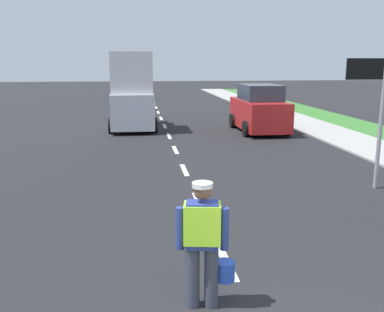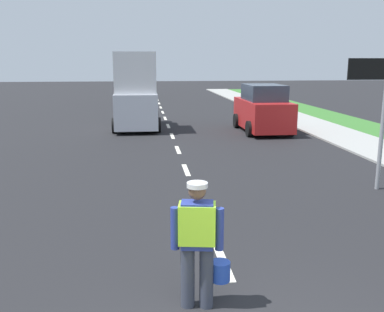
{
  "view_description": "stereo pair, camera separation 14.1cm",
  "coord_description": "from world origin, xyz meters",
  "px_view_note": "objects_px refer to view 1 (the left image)",
  "views": [
    {
      "loc": [
        -1.35,
        -3.6,
        3.12
      ],
      "look_at": [
        -0.17,
        5.6,
        1.1
      ],
      "focal_mm": 40.63,
      "sensor_mm": 36.0,
      "label": 1
    },
    {
      "loc": [
        -1.21,
        -3.62,
        3.12
      ],
      "look_at": [
        -0.17,
        5.6,
        1.1
      ],
      "focal_mm": 40.63,
      "sensor_mm": 36.0,
      "label": 2
    }
  ],
  "objects_px": {
    "road_worker": "(204,239)",
    "car_oncoming_third": "(129,86)",
    "car_parked_far": "(259,110)",
    "delivery_truck": "(132,95)",
    "lane_direction_sign": "(374,92)"
  },
  "relations": [
    {
      "from": "road_worker",
      "to": "car_oncoming_third",
      "type": "relative_size",
      "value": 0.42
    },
    {
      "from": "car_oncoming_third",
      "to": "car_parked_far",
      "type": "distance_m",
      "value": 20.44
    },
    {
      "from": "car_oncoming_third",
      "to": "delivery_truck",
      "type": "bearing_deg",
      "value": -88.73
    },
    {
      "from": "lane_direction_sign",
      "to": "road_worker",
      "type": "bearing_deg",
      "value": -135.43
    },
    {
      "from": "delivery_truck",
      "to": "car_oncoming_third",
      "type": "relative_size",
      "value": 1.16
    },
    {
      "from": "road_worker",
      "to": "car_oncoming_third",
      "type": "xyz_separation_m",
      "value": [
        -1.38,
        33.52,
        0.1
      ]
    },
    {
      "from": "delivery_truck",
      "to": "lane_direction_sign",
      "type": "bearing_deg",
      "value": -61.52
    },
    {
      "from": "lane_direction_sign",
      "to": "delivery_truck",
      "type": "xyz_separation_m",
      "value": [
        -5.85,
        10.78,
        -0.8
      ]
    },
    {
      "from": "road_worker",
      "to": "lane_direction_sign",
      "type": "height_order",
      "value": "lane_direction_sign"
    },
    {
      "from": "lane_direction_sign",
      "to": "car_oncoming_third",
      "type": "distance_m",
      "value": 29.43
    },
    {
      "from": "road_worker",
      "to": "delivery_truck",
      "type": "height_order",
      "value": "delivery_truck"
    },
    {
      "from": "road_worker",
      "to": "car_oncoming_third",
      "type": "bearing_deg",
      "value": 92.36
    },
    {
      "from": "road_worker",
      "to": "car_parked_far",
      "type": "relative_size",
      "value": 0.4
    },
    {
      "from": "car_oncoming_third",
      "to": "road_worker",
      "type": "bearing_deg",
      "value": -87.64
    },
    {
      "from": "lane_direction_sign",
      "to": "delivery_truck",
      "type": "height_order",
      "value": "delivery_truck"
    }
  ]
}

